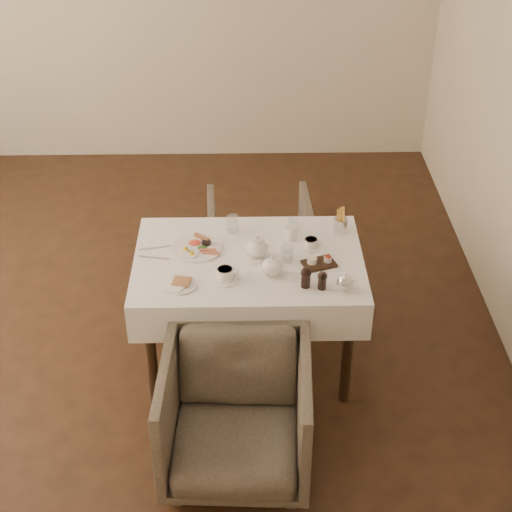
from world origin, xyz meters
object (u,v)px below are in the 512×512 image
object	(u,v)px
armchair_far	(260,245)
breakfast_plate	(197,247)
table	(249,275)
teapot_centre	(257,246)
armchair_near	(236,415)

from	to	relation	value
armchair_far	breakfast_plate	xyz separation A→B (m)	(-0.38, -0.69, 0.45)
table	teapot_centre	bearing A→B (deg)	18.67
armchair_far	armchair_near	bearing A→B (deg)	81.75
armchair_near	table	bearing A→B (deg)	87.79
table	breakfast_plate	bearing A→B (deg)	161.36
armchair_near	armchair_far	distance (m)	1.59
armchair_far	teapot_centre	size ratio (longest dim) A/B	4.17
table	armchair_near	xyz separation A→B (m)	(-0.07, -0.80, -0.29)
breakfast_plate	teapot_centre	distance (m)	0.36
armchair_far	breakfast_plate	distance (m)	0.90
table	breakfast_plate	distance (m)	0.33
armchair_near	breakfast_plate	distance (m)	1.01
table	armchair_near	size ratio (longest dim) A/B	1.69
armchair_far	table	bearing A→B (deg)	81.38
breakfast_plate	teapot_centre	xyz separation A→B (m)	(0.34, -0.08, 0.06)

